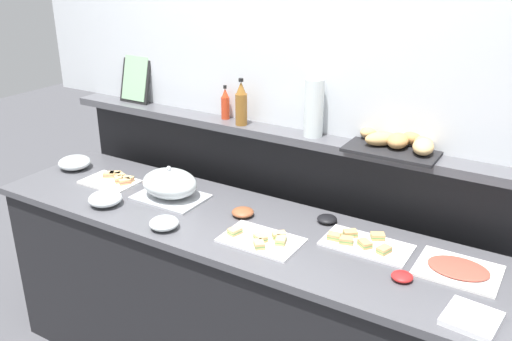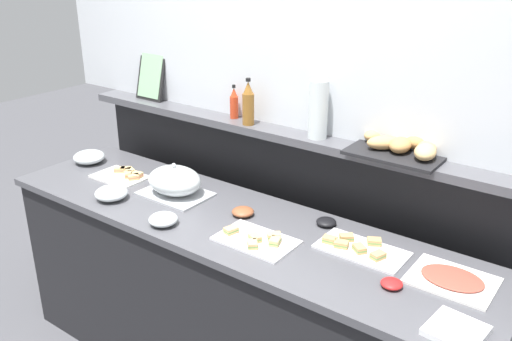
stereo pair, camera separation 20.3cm
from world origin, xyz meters
The scene contains 20 objects.
ground_plane centered at (0.00, 0.60, 0.00)m, with size 12.00×12.00×0.00m, color #4C4C51.
buffet_counter centered at (0.00, 0.00, 0.46)m, with size 2.45×0.64×0.91m.
back_ledge_unit centered at (0.00, 0.49, 0.65)m, with size 2.60×0.22×1.23m.
sandwich_platter_rear centered at (-0.77, 0.04, 0.92)m, with size 0.28×0.19×0.04m.
sandwich_platter_side centered at (0.59, 0.10, 0.92)m, with size 0.36×0.19×0.04m.
sandwich_platter_front centered at (0.21, -0.09, 0.92)m, with size 0.33×0.21×0.04m.
cold_cuts_platter centered at (0.97, 0.10, 0.92)m, with size 0.31×0.24×0.02m.
serving_cloche centered at (-0.39, 0.04, 0.98)m, with size 0.34×0.24×0.17m.
glass_bowl_large centered at (-0.61, -0.18, 0.94)m, with size 0.16×0.16×0.06m.
glass_bowl_medium centered at (-1.09, 0.07, 0.94)m, with size 0.18×0.18×0.07m.
glass_bowl_small centered at (-0.21, -0.21, 0.93)m, with size 0.13×0.13×0.05m.
condiment_bowl_red centered at (0.80, -0.07, 0.93)m, with size 0.08×0.08×0.03m, color red.
condiment_bowl_cream centered at (0.02, 0.07, 0.93)m, with size 0.10×0.10×0.04m, color brown.
condiment_bowl_dark centered at (0.37, 0.21, 0.93)m, with size 0.09×0.09×0.03m, color black.
napkin_stack centered at (1.08, -0.19, 0.92)m, with size 0.17×0.17×0.02m, color white.
vinegar_bottle_amber centered at (-0.19, 0.39, 1.33)m, with size 0.06×0.06×0.24m.
hot_sauce_bottle centered at (-0.32, 0.44, 1.30)m, with size 0.04×0.04×0.18m.
bread_basket centered at (0.60, 0.44, 1.26)m, with size 0.40×0.29×0.08m.
framed_picture centered at (-0.95, 0.46, 1.37)m, with size 0.20×0.09×0.29m.
water_carafe centered at (0.19, 0.42, 1.36)m, with size 0.09×0.09×0.27m, color silver.
Camera 2 is at (1.42, -1.72, 2.06)m, focal length 38.71 mm.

